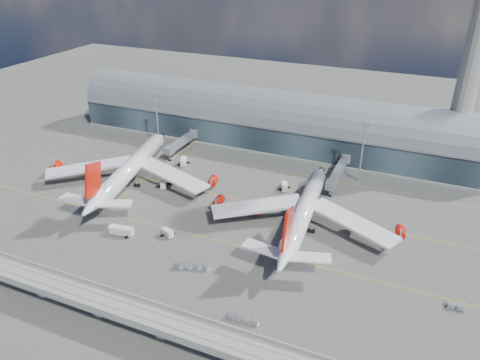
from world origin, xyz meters
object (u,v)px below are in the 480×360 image
at_px(service_truck_3, 228,212).
at_px(cargo_train_2, 456,307).
at_px(floodlight_mast_left, 157,119).
at_px(cargo_train_1, 243,319).
at_px(service_truck_5, 184,162).
at_px(service_truck_4, 285,186).
at_px(control_tower, 474,53).
at_px(service_truck_2, 121,231).
at_px(floodlight_mast_right, 362,151).
at_px(airliner_right, 304,213).
at_px(service_truck_0, 164,183).
at_px(service_truck_1, 168,233).
at_px(cargo_train_0, 193,266).
at_px(airliner_left, 129,169).

xyz_separation_m(service_truck_3, cargo_train_2, (79.67, -20.37, -0.47)).
height_order(floodlight_mast_left, cargo_train_1, floodlight_mast_left).
distance_m(service_truck_3, service_truck_5, 48.79).
bearing_deg(service_truck_5, service_truck_4, -30.14).
bearing_deg(service_truck_5, floodlight_mast_left, 120.21).
bearing_deg(control_tower, service_truck_2, -135.07).
xyz_separation_m(service_truck_4, cargo_train_1, (13.75, -75.91, -0.70)).
distance_m(floodlight_mast_left, service_truck_5, 30.87).
relative_size(service_truck_3, service_truck_4, 1.00).
height_order(floodlight_mast_right, airliner_right, floodlight_mast_right).
bearing_deg(floodlight_mast_left, service_truck_3, -38.59).
height_order(airliner_right, service_truck_0, airliner_right).
bearing_deg(cargo_train_1, service_truck_4, 14.05).
relative_size(service_truck_3, cargo_train_1, 0.62).
bearing_deg(service_truck_1, airliner_right, -36.97).
xyz_separation_m(control_tower, service_truck_4, (-61.47, -48.71, -50.16)).
height_order(airliner_right, service_truck_2, airliner_right).
relative_size(service_truck_5, cargo_train_0, 0.61).
bearing_deg(cargo_train_1, airliner_left, 57.53).
height_order(airliner_left, cargo_train_0, airliner_left).
bearing_deg(airliner_left, service_truck_5, 54.71).
distance_m(service_truck_4, cargo_train_1, 77.15).
height_order(control_tower, airliner_right, control_tower).
distance_m(airliner_right, cargo_train_1, 52.00).
bearing_deg(cargo_train_2, airliner_right, 65.86).
height_order(airliner_left, airliner_right, airliner_left).
relative_size(floodlight_mast_left, service_truck_2, 2.87).
relative_size(service_truck_1, cargo_train_2, 1.06).
relative_size(service_truck_2, cargo_train_0, 0.81).
bearing_deg(service_truck_1, cargo_train_1, -101.64).
bearing_deg(service_truck_3, service_truck_0, -166.82).
distance_m(service_truck_1, service_truck_2, 16.30).
bearing_deg(service_truck_3, service_truck_4, 94.01).
xyz_separation_m(airliner_right, service_truck_0, (-62.59, 7.08, -4.45)).
height_order(cargo_train_0, cargo_train_2, cargo_train_0).
height_order(service_truck_2, cargo_train_2, service_truck_2).
height_order(control_tower, service_truck_0, control_tower).
bearing_deg(cargo_train_0, airliner_left, 70.60).
xyz_separation_m(service_truck_2, service_truck_5, (-8.51, 58.72, -0.10)).
xyz_separation_m(control_tower, service_truck_2, (-103.16, -102.92, -50.00)).
distance_m(service_truck_0, service_truck_4, 50.46).
relative_size(airliner_left, service_truck_1, 15.68).
height_order(service_truck_4, cargo_train_2, service_truck_4).
distance_m(floodlight_mast_left, airliner_left, 43.85).
distance_m(control_tower, cargo_train_1, 142.81).
distance_m(cargo_train_1, cargo_train_2, 59.71).
height_order(airliner_left, cargo_train_2, airliner_left).
relative_size(service_truck_0, service_truck_3, 1.34).
bearing_deg(floodlight_mast_right, service_truck_3, -129.57).
relative_size(service_truck_4, cargo_train_0, 0.50).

